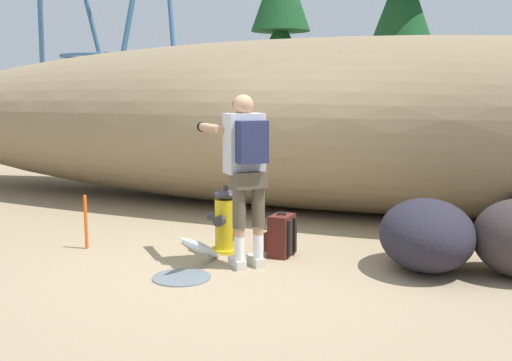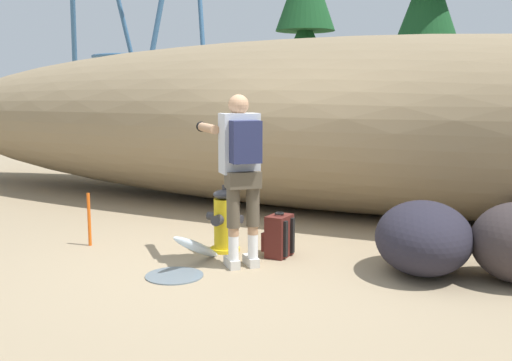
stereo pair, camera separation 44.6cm
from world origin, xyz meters
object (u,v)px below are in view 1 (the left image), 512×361
at_px(boulder_large, 427,235).
at_px(survey_stake, 86,222).
at_px(spare_backpack, 281,236).
at_px(utility_worker, 245,159).
at_px(fire_hydrant, 226,222).

height_order(boulder_large, survey_stake, boulder_large).
distance_m(spare_backpack, boulder_large, 1.47).
distance_m(utility_worker, spare_backpack, 0.99).
bearing_deg(fire_hydrant, survey_stake, -163.08).
xyz_separation_m(utility_worker, spare_backpack, (0.22, 0.46, -0.85)).
height_order(utility_worker, survey_stake, utility_worker).
xyz_separation_m(fire_hydrant, utility_worker, (0.39, -0.39, 0.74)).
relative_size(fire_hydrant, utility_worker, 0.43).
bearing_deg(survey_stake, boulder_large, 9.40).
bearing_deg(survey_stake, spare_backpack, 14.00).
relative_size(fire_hydrant, boulder_large, 0.62).
relative_size(boulder_large, survey_stake, 1.95).
bearing_deg(spare_backpack, survey_stake, 17.03).
height_order(fire_hydrant, survey_stake, fire_hydrant).
distance_m(utility_worker, boulder_large, 1.91).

